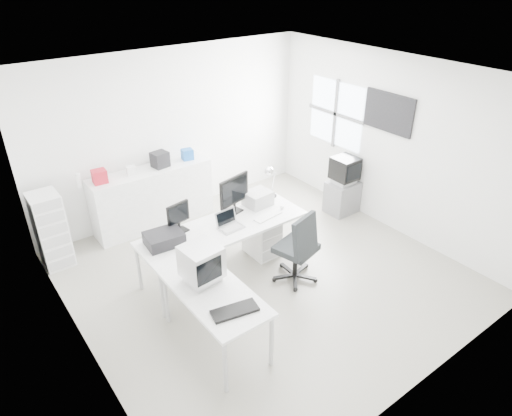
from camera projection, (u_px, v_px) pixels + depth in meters
floor at (264, 274)px, 6.56m from camera, size 5.00×5.00×0.01m
ceiling at (267, 77)px, 5.19m from camera, size 5.00×5.00×0.01m
back_wall at (174, 134)px, 7.62m from camera, size 5.00×0.02×2.80m
left_wall at (68, 254)px, 4.57m from camera, size 0.02×5.00×2.80m
right_wall at (390, 145)px, 7.18m from camera, size 0.02×5.00×2.80m
window at (336, 114)px, 7.91m from camera, size 0.02×1.20×1.10m
wall_picture at (389, 112)px, 6.99m from camera, size 0.04×0.90×0.60m
main_desk at (225, 249)px, 6.45m from camera, size 2.40×0.80×0.75m
side_desk at (216, 318)px, 5.23m from camera, size 0.70×1.40×0.75m
drawer_pedestal at (262, 236)px, 6.88m from camera, size 0.40×0.50×0.60m
inkjet_printer at (164, 239)px, 5.85m from camera, size 0.50×0.40×0.17m
lcd_monitor_small at (178, 218)px, 6.05m from camera, size 0.37×0.25×0.43m
lcd_monitor_large at (234, 194)px, 6.48m from camera, size 0.59×0.34×0.58m
laptop at (231, 222)px, 6.17m from camera, size 0.32×0.33×0.20m
white_keyboard at (268, 216)px, 6.49m from camera, size 0.47×0.20×0.02m
white_mouse at (282, 207)px, 6.68m from camera, size 0.06×0.06×0.06m
laser_printer at (258, 198)px, 6.76m from camera, size 0.40×0.35×0.21m
desk_lamp at (273, 181)px, 6.92m from camera, size 0.20×0.20×0.53m
crt_monitor at (202, 266)px, 5.13m from camera, size 0.39×0.39×0.41m
black_keyboard at (235, 311)px, 4.76m from camera, size 0.53×0.30×0.03m
office_chair at (296, 245)px, 6.21m from camera, size 0.79×0.79×1.12m
tv_cabinet at (342, 197)px, 8.02m from camera, size 0.52×0.43×0.57m
crt_tv at (345, 171)px, 7.78m from camera, size 0.50×0.48×0.45m
sideboard at (153, 197)px, 7.56m from camera, size 2.00×0.50×1.00m
clutter_box_a at (100, 176)px, 6.85m from camera, size 0.22×0.20×0.21m
clutter_box_b at (131, 170)px, 7.12m from camera, size 0.16×0.14×0.14m
clutter_box_c at (160, 159)px, 7.36m from camera, size 0.28×0.26×0.25m
clutter_box_d at (187, 154)px, 7.64m from camera, size 0.20×0.18×0.18m
clutter_bottle at (79, 180)px, 6.71m from camera, size 0.07×0.07×0.22m
filing_cabinet at (51, 230)px, 6.53m from camera, size 0.40×0.47×1.13m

